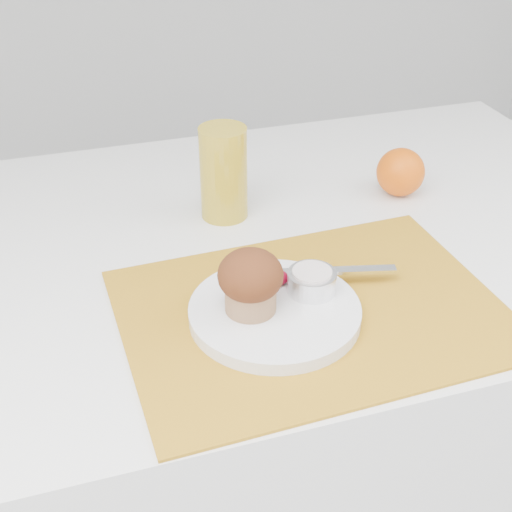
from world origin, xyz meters
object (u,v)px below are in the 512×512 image
object	(u,v)px
juice_glass	(224,173)
muffin	(250,281)
table	(282,404)
orange	(401,172)
plate	(275,312)

from	to	relation	value
juice_glass	muffin	bearing A→B (deg)	-98.60
table	orange	distance (m)	0.48
orange	plate	bearing A→B (deg)	-139.43
plate	orange	bearing A→B (deg)	40.57
table	muffin	xyz separation A→B (m)	(-0.12, -0.20, 0.44)
plate	juice_glass	bearing A→B (deg)	87.65
orange	muffin	size ratio (longest dim) A/B	0.96
orange	muffin	xyz separation A→B (m)	(-0.34, -0.26, 0.02)
table	juice_glass	bearing A→B (deg)	136.04
table	plate	size ratio (longest dim) A/B	5.41
orange	juice_glass	world-z (taller)	juice_glass
table	muffin	world-z (taller)	muffin
plate	juice_glass	world-z (taller)	juice_glass
orange	juice_glass	bearing A→B (deg)	176.66
muffin	juice_glass	bearing A→B (deg)	81.40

